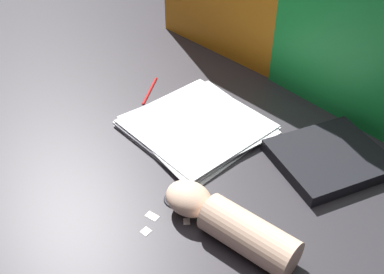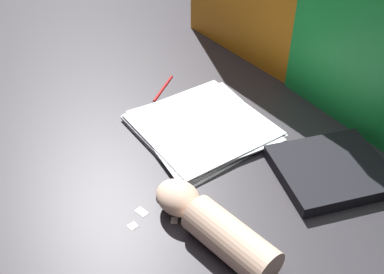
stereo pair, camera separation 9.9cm
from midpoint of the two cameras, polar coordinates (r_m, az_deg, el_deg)
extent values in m
plane|color=#2D2B30|center=(1.03, -2.49, -2.64)|extent=(6.00, 6.00, 0.00)
cube|color=white|center=(1.11, -2.11, 1.05)|extent=(0.30, 0.30, 0.00)
cube|color=white|center=(1.11, -1.68, 1.21)|extent=(0.32, 0.32, 0.00)
cube|color=white|center=(1.11, -2.04, 1.27)|extent=(0.31, 0.31, 0.00)
cube|color=white|center=(1.11, -2.22, 1.44)|extent=(0.30, 0.30, 0.00)
cube|color=white|center=(1.10, -1.88, 1.46)|extent=(0.31, 0.31, 0.00)
cube|color=white|center=(1.10, -1.98, 1.63)|extent=(0.30, 0.30, 0.00)
cube|color=black|center=(1.04, 14.44, -2.69)|extent=(0.26, 0.28, 0.03)
sphere|color=silver|center=(0.95, -3.70, -6.93)|extent=(0.01, 0.01, 0.01)
cylinder|color=silver|center=(0.99, -2.81, -4.62)|extent=(0.08, 0.10, 0.01)
torus|color=black|center=(0.93, -4.21, -8.24)|extent=(0.07, 0.07, 0.01)
cylinder|color=silver|center=(0.98, -1.24, -5.23)|extent=(0.02, 0.11, 0.01)
torus|color=black|center=(0.93, -5.07, -7.88)|extent=(0.06, 0.06, 0.01)
cylinder|color=beige|center=(0.83, 3.79, -12.49)|extent=(0.19, 0.11, 0.07)
ellipsoid|color=beige|center=(0.89, -3.61, -7.95)|extent=(0.11, 0.10, 0.06)
cube|color=white|center=(0.90, -3.90, -10.79)|extent=(0.02, 0.02, 0.00)
cube|color=white|center=(0.89, -9.13, -11.88)|extent=(0.02, 0.02, 0.00)
cube|color=white|center=(0.91, -8.24, -10.05)|extent=(0.03, 0.02, 0.00)
cylinder|color=red|center=(1.26, -7.64, 5.87)|extent=(0.09, 0.11, 0.01)
camera|label=1|loc=(0.05, -92.86, -2.32)|focal=42.00mm
camera|label=2|loc=(0.05, 87.14, 2.32)|focal=42.00mm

